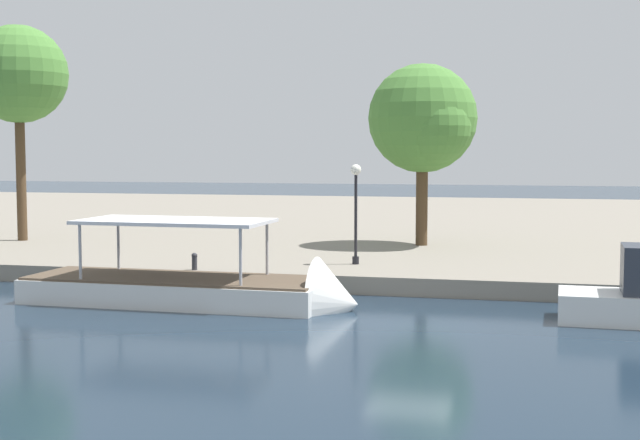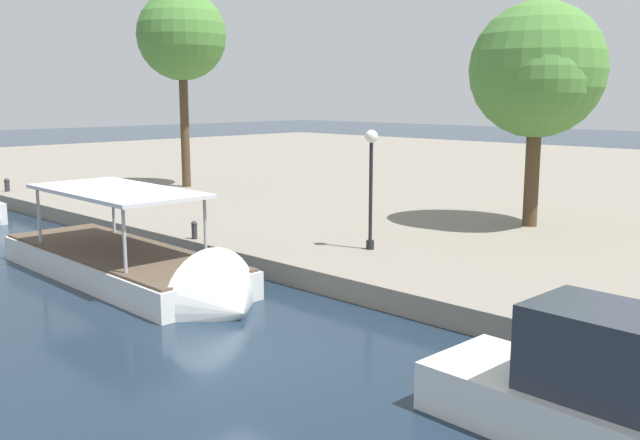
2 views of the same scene
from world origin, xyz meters
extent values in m
plane|color=#192838|center=(0.00, 0.00, 0.00)|extent=(220.00, 220.00, 0.00)
cube|color=silver|center=(-8.23, 2.06, 0.22)|extent=(10.33, 3.60, 1.18)
cone|color=silver|center=(-2.60, 1.92, 0.22)|extent=(1.47, 3.04, 3.01)
cube|color=brown|center=(-8.23, 2.06, 0.85)|extent=(10.12, 3.42, 0.08)
cylinder|color=#B2B2B7|center=(-5.38, 3.32, 1.81)|extent=(0.10, 0.10, 1.83)
cylinder|color=#B2B2B7|center=(-5.44, 0.65, 1.81)|extent=(0.10, 0.10, 1.83)
cylinder|color=#B2B2B7|center=(-11.01, 3.46, 1.81)|extent=(0.10, 0.10, 1.83)
cylinder|color=#B2B2B7|center=(-11.08, 0.79, 1.81)|extent=(0.10, 0.10, 1.83)
cube|color=silver|center=(-8.23, 2.06, 2.78)|extent=(6.43, 3.23, 0.12)
cylinder|color=#2D2D33|center=(-26.49, 5.91, 0.91)|extent=(0.26, 0.26, 0.49)
sphere|color=#2D2D33|center=(-26.49, 5.91, 1.23)|extent=(0.29, 0.29, 0.29)
cylinder|color=#2D2D33|center=(-8.86, 5.40, 0.91)|extent=(0.20, 0.20, 0.49)
sphere|color=#2D2D33|center=(-8.86, 5.40, 1.21)|extent=(0.22, 0.22, 0.22)
cylinder|color=black|center=(-3.27, 8.48, 2.44)|extent=(0.12, 0.12, 3.55)
sphere|color=white|center=(-3.27, 8.48, 4.41)|extent=(0.43, 0.43, 0.43)
cylinder|color=black|center=(-3.27, 8.48, 0.82)|extent=(0.26, 0.26, 0.30)
cylinder|color=#4C3823|center=(-1.58, 16.15, 2.71)|extent=(0.56, 0.56, 4.09)
sphere|color=#4C8438|center=(-1.58, 16.15, 6.68)|extent=(5.13, 5.13, 5.13)
sphere|color=#4C8438|center=(-1.52, 17.02, 7.50)|extent=(2.91, 2.91, 2.91)
sphere|color=#4C8438|center=(-1.01, 15.42, 6.28)|extent=(3.58, 3.58, 3.58)
cylinder|color=#4C3823|center=(-21.33, 13.81, 3.89)|extent=(0.48, 0.48, 6.45)
sphere|color=#4C8438|center=(-21.33, 13.81, 8.94)|extent=(4.84, 4.84, 4.84)
sphere|color=#4C8438|center=(-21.96, 13.91, 8.50)|extent=(2.99, 2.99, 2.99)
sphere|color=#4C8438|center=(-21.59, 13.25, 8.88)|extent=(3.04, 3.04, 3.04)
camera|label=1|loc=(3.40, -25.77, 5.15)|focal=49.76mm
camera|label=2|loc=(11.60, -9.11, 5.71)|focal=39.60mm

